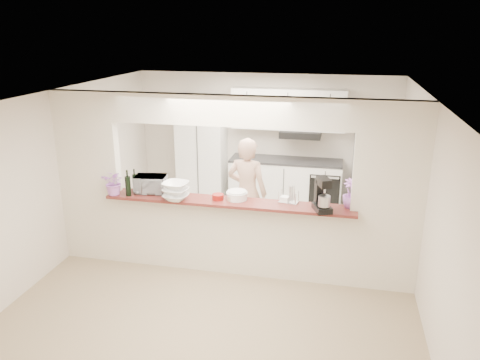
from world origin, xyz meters
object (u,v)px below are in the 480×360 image
(refrigerator, at_px, (374,170))
(stand_mixer, at_px, (322,196))
(person, at_px, (247,193))
(toaster_oven, at_px, (151,184))

(refrigerator, xyz_separation_m, stand_mixer, (-0.81, -2.79, 0.44))
(refrigerator, height_order, person, person)
(refrigerator, height_order, toaster_oven, refrigerator)
(toaster_oven, height_order, stand_mixer, stand_mixer)
(refrigerator, bearing_deg, toaster_oven, -140.91)
(refrigerator, xyz_separation_m, toaster_oven, (-3.20, -2.60, 0.36))
(person, bearing_deg, stand_mixer, 147.43)
(refrigerator, relative_size, person, 0.98)
(stand_mixer, bearing_deg, refrigerator, 73.88)
(refrigerator, bearing_deg, stand_mixer, -106.12)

